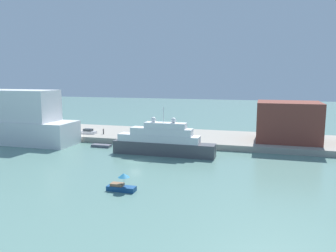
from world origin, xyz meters
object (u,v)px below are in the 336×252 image
object	(u,v)px
mooring_bollard	(151,138)
large_yacht	(162,142)
harbor_building	(288,122)
small_motorboat	(121,185)
person_figure	(103,132)
parked_car	(89,132)
work_barge	(101,146)

from	to	relation	value
mooring_bollard	large_yacht	bearing A→B (deg)	-56.90
harbor_building	small_motorboat	bearing A→B (deg)	-122.77
large_yacht	person_figure	world-z (taller)	large_yacht
harbor_building	parked_car	distance (m)	56.78
parked_car	large_yacht	bearing A→B (deg)	-26.53
person_figure	small_motorboat	bearing A→B (deg)	-59.28
large_yacht	mooring_bollard	bearing A→B (deg)	123.10
person_figure	mooring_bollard	size ratio (longest dim) A/B	2.04
harbor_building	mooring_bollard	size ratio (longest dim) A/B	18.40
small_motorboat	harbor_building	size ratio (longest dim) A/B	0.30
mooring_bollard	harbor_building	bearing A→B (deg)	14.15
mooring_bollard	small_motorboat	bearing A→B (deg)	-78.65
large_yacht	mooring_bollard	world-z (taller)	large_yacht
work_barge	parked_car	size ratio (longest dim) A/B	1.17
small_motorboat	work_barge	size ratio (longest dim) A/B	0.92
work_barge	harbor_building	bearing A→B (deg)	16.80
person_figure	harbor_building	bearing A→B (deg)	4.84
large_yacht	small_motorboat	distance (m)	25.69
harbor_building	mooring_bollard	bearing A→B (deg)	-165.85
small_motorboat	mooring_bollard	bearing A→B (deg)	101.35
large_yacht	work_barge	distance (m)	18.73
large_yacht	work_barge	world-z (taller)	large_yacht
harbor_building	person_figure	world-z (taller)	harbor_building
work_barge	person_figure	xyz separation A→B (m)	(-4.39, 9.89, 2.00)
harbor_building	mooring_bollard	distance (m)	36.59
work_barge	harbor_building	distance (m)	49.72
parked_car	work_barge	bearing A→B (deg)	-46.51
work_barge	small_motorboat	bearing A→B (deg)	-57.19
large_yacht	harbor_building	size ratio (longest dim) A/B	1.55
small_motorboat	parked_car	distance (m)	48.34
harbor_building	person_figure	xyz separation A→B (m)	(-51.59, -4.37, -4.38)
work_barge	large_yacht	bearing A→B (deg)	-12.24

